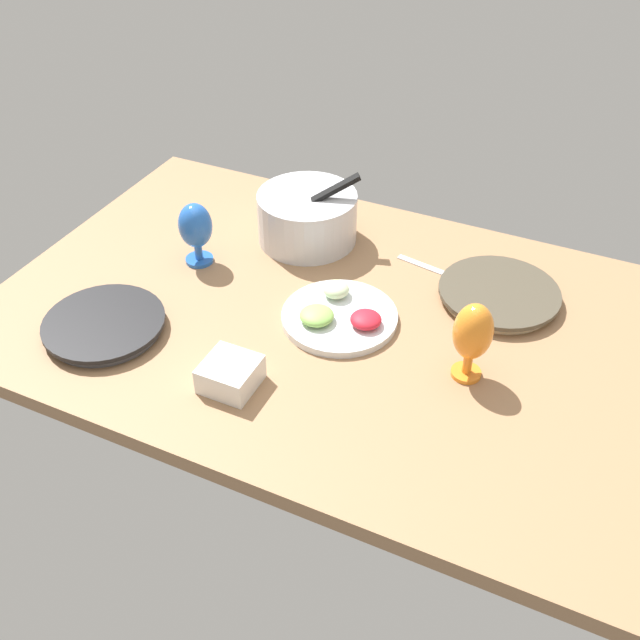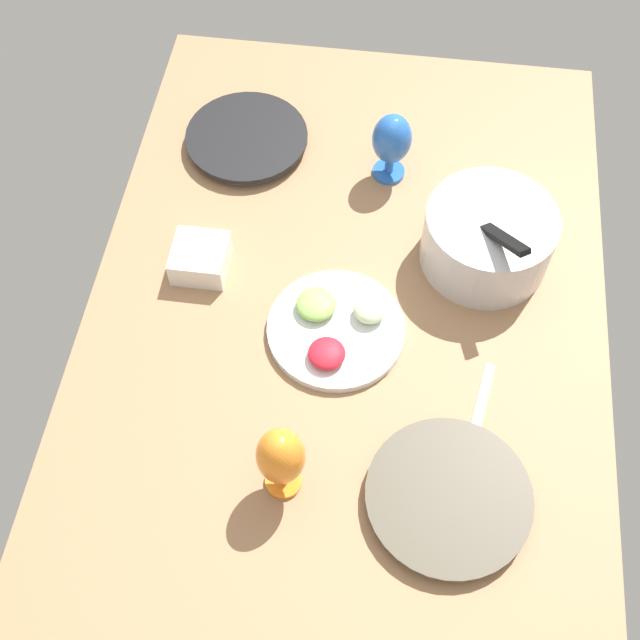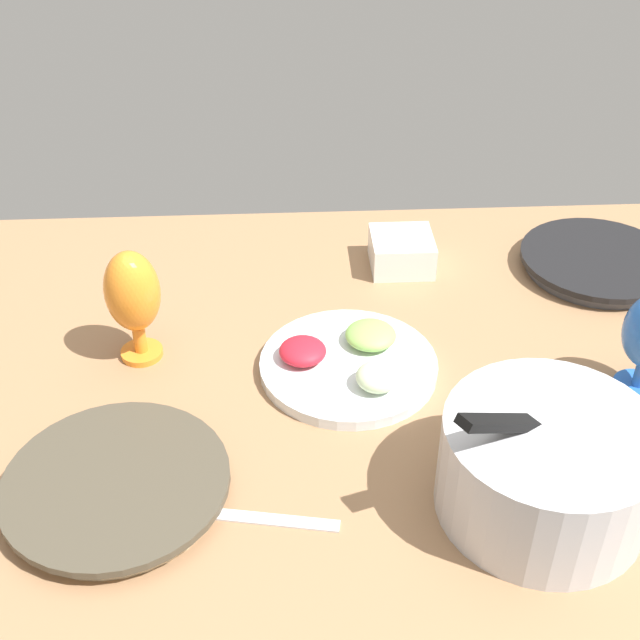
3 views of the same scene
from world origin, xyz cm
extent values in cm
cube|color=#99704C|center=(0.00, 0.00, -2.00)|extent=(160.00, 104.00, 4.00)
cylinder|color=#4C4C51|center=(-44.99, -27.68, 0.93)|extent=(25.67, 25.67, 1.86)
cylinder|color=black|center=(-44.99, -27.68, 2.42)|extent=(27.90, 27.90, 1.12)
cylinder|color=beige|center=(34.06, 22.18, 0.91)|extent=(26.87, 26.87, 1.82)
cylinder|color=#494233|center=(34.06, 22.18, 2.37)|extent=(29.21, 29.21, 1.09)
cylinder|color=silver|center=(-19.60, 26.81, 6.71)|extent=(26.38, 26.38, 13.42)
cylinder|color=white|center=(-19.60, 26.81, 10.74)|extent=(23.74, 23.74, 2.42)
cube|color=black|center=(-14.98, 26.81, 14.41)|extent=(17.55, 12.22, 10.97)
cylinder|color=silver|center=(2.34, -1.37, 0.90)|extent=(27.22, 27.22, 1.80)
ellipsoid|color=red|center=(9.30, -2.34, 3.27)|extent=(7.21, 7.21, 2.94)
ellipsoid|color=beige|center=(-1.32, 4.77, 3.61)|extent=(6.28, 6.28, 3.62)
ellipsoid|color=#8CC659|center=(-1.45, -5.82, 3.30)|extent=(7.95, 7.95, 3.00)
cylinder|color=orange|center=(34.43, -6.82, 0.50)|extent=(6.55, 6.55, 1.00)
cylinder|color=orange|center=(34.43, -6.82, 3.21)|extent=(2.00, 2.00, 4.42)
ellipsoid|color=orange|center=(34.43, -6.82, 12.10)|extent=(8.35, 8.35, 13.34)
cylinder|color=blue|center=(-40.37, 5.32, 0.50)|extent=(7.18, 7.18, 1.00)
cube|color=white|center=(-9.63, -30.84, 3.02)|extent=(11.05, 11.05, 6.04)
cube|color=#F9E072|center=(-9.63, -30.84, 4.95)|extent=(9.06, 9.06, 1.93)
cube|color=silver|center=(14.71, 27.53, 0.30)|extent=(18.03, 5.01, 0.60)
camera|label=1|loc=(54.37, -123.51, 108.77)|focal=41.10mm
camera|label=2|loc=(84.12, 6.28, 137.78)|focal=45.56mm
camera|label=3|loc=(11.90, 97.35, 81.47)|focal=46.81mm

